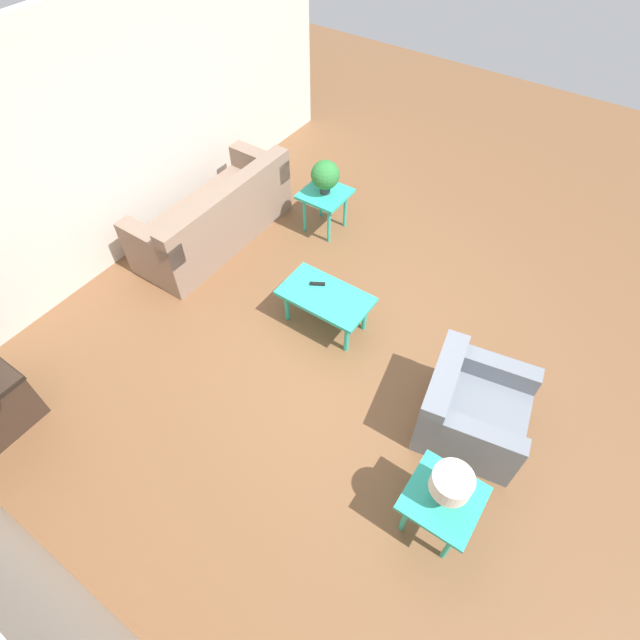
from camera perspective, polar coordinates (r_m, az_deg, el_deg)
name	(u,v)px	position (r m, az deg, el deg)	size (l,w,h in m)	color
ground_plane	(347,349)	(5.19, 3.13, -3.28)	(14.00, 14.00, 0.00)	brown
wall_back	(34,589)	(3.21, -29.92, -25.13)	(7.20, 0.12, 2.70)	silver
wall_right	(108,140)	(6.02, -23.10, 18.39)	(0.12, 7.20, 2.70)	silver
sofa	(216,218)	(6.29, -11.82, 11.33)	(0.82, 2.07, 0.85)	gray
armchair	(470,409)	(4.65, 16.74, -9.69)	(1.01, 1.02, 0.71)	slate
coffee_table	(326,299)	(5.10, 0.64, 2.44)	(0.94, 0.53, 0.44)	#2DB79E
side_table_plant	(325,198)	(6.25, 0.58, 13.75)	(0.54, 0.54, 0.54)	#2DB79E
side_table_lamp	(442,501)	(4.03, 13.77, -19.49)	(0.54, 0.54, 0.54)	#2DB79E
potted_plant	(325,175)	(6.06, 0.60, 16.20)	(0.34, 0.34, 0.42)	#333338
table_lamp	(451,485)	(3.74, 14.71, -17.74)	(0.29, 0.29, 0.36)	red
remote_control	(317,284)	(5.16, -0.29, 4.16)	(0.16, 0.12, 0.02)	black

